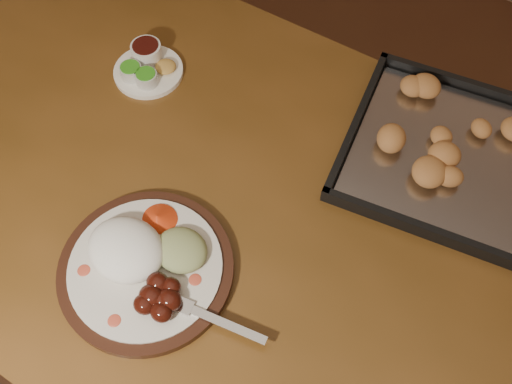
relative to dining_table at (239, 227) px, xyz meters
The scene contains 5 objects.
ground 0.70m from the dining_table, 111.32° to the right, with size 4.00×4.00×0.00m, color #54311C.
dining_table is the anchor object (origin of this frame).
dinner_plate 0.23m from the dining_table, 105.46° to the right, with size 0.39×0.30×0.07m.
condiment_saucer 0.39m from the dining_table, 156.11° to the left, with size 0.14×0.14×0.05m.
baking_tray 0.47m from the dining_table, 43.87° to the left, with size 0.56×0.46×0.05m.
Camera 1 is at (0.41, -0.17, 1.65)m, focal length 40.00 mm.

